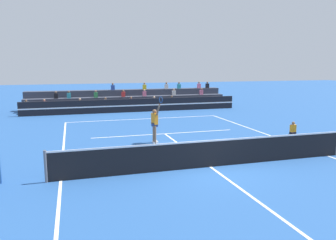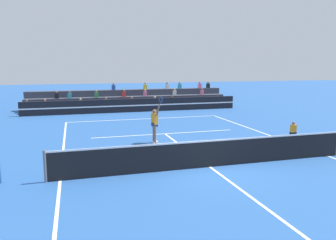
{
  "view_description": "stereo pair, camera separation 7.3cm",
  "coord_description": "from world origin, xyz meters",
  "views": [
    {
      "loc": [
        -5.01,
        -11.19,
        3.87
      ],
      "look_at": [
        -0.33,
        4.66,
        1.1
      ],
      "focal_mm": 35.0,
      "sensor_mm": 36.0,
      "label": 1
    },
    {
      "loc": [
        -4.94,
        -11.21,
        3.87
      ],
      "look_at": [
        -0.33,
        4.66,
        1.1
      ],
      "focal_mm": 35.0,
      "sensor_mm": 36.0,
      "label": 2
    }
  ],
  "objects": [
    {
      "name": "tennis_net",
      "position": [
        0.0,
        0.0,
        0.54
      ],
      "size": [
        12.0,
        0.1,
        1.1
      ],
      "color": "slate",
      "rests_on": "ground"
    },
    {
      "name": "bleacher_stand",
      "position": [
        0.0,
        18.26,
        0.65
      ],
      "size": [
        17.88,
        2.85,
        2.28
      ],
      "color": "#383D4C",
      "rests_on": "ground"
    },
    {
      "name": "tennis_player",
      "position": [
        -1.09,
        4.4,
        0.99
      ],
      "size": [
        0.39,
        1.06,
        2.45
      ],
      "color": "brown",
      "rests_on": "ground"
    },
    {
      "name": "tennis_ball",
      "position": [
        -2.31,
        2.87,
        0.03
      ],
      "size": [
        0.07,
        0.07,
        0.07
      ],
      "primitive_type": "sphere",
      "color": "#C6DB33",
      "rests_on": "ground"
    },
    {
      "name": "court_lines",
      "position": [
        0.0,
        0.0,
        0.0
      ],
      "size": [
        11.1,
        23.9,
        0.01
      ],
      "color": "white",
      "rests_on": "ground"
    },
    {
      "name": "ground_plane",
      "position": [
        0.0,
        0.0,
        0.0
      ],
      "size": [
        120.0,
        120.0,
        0.0
      ],
      "primitive_type": "plane",
      "color": "#285699"
    },
    {
      "name": "sponsor_banner_wall",
      "position": [
        0.0,
        15.72,
        0.55
      ],
      "size": [
        18.0,
        0.26,
        1.1
      ],
      "color": "black",
      "rests_on": "ground"
    },
    {
      "name": "ball_kid_courtside",
      "position": [
        6.52,
        3.7,
        0.33
      ],
      "size": [
        0.3,
        0.36,
        0.84
      ],
      "color": "black",
      "rests_on": "ground"
    }
  ]
}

